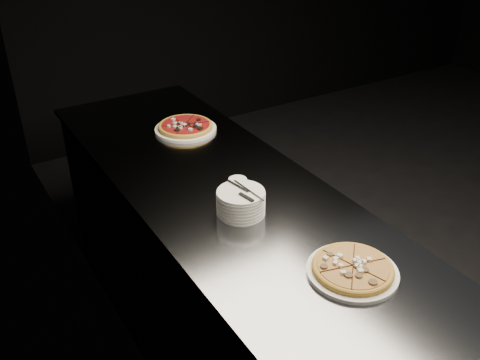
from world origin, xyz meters
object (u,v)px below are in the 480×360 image
cutlery (244,192)px  ramekin (238,186)px  pizza_tomato (186,127)px  counter (231,281)px  plate_stack (241,202)px  pizza_mushroom (353,269)px

cutlery → ramekin: 0.16m
pizza_tomato → ramekin: size_ratio=4.60×
counter → ramekin: 0.49m
counter → cutlery: cutlery is taller
pizza_tomato → cutlery: bearing=-100.8°
counter → ramekin: size_ratio=33.48×
plate_stack → ramekin: bearing=63.3°
pizza_tomato → pizza_mushroom: bearing=-91.8°
pizza_tomato → ramekin: 0.65m
cutlery → pizza_mushroom: bearing=-87.1°
pizza_mushroom → counter: bearing=96.5°
ramekin → counter: bearing=124.7°
counter → pizza_tomato: pizza_tomato is taller
pizza_mushroom → plate_stack: plate_stack is taller
pizza_tomato → plate_stack: plate_stack is taller
pizza_mushroom → ramekin: size_ratio=4.29×
counter → ramekin: (0.02, -0.03, 0.49)m
counter → pizza_mushroom: (0.07, -0.64, 0.48)m
pizza_tomato → plate_stack: bearing=-101.5°
counter → pizza_mushroom: size_ratio=7.81×
pizza_tomato → ramekin: ramekin is taller
counter → pizza_tomato: 0.78m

